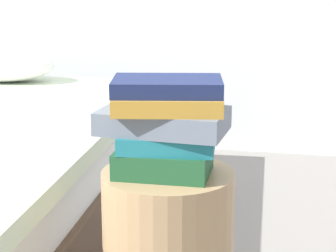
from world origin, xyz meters
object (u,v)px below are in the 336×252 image
Objects in this scene: book_teal at (170,140)px; book_ochre at (169,101)px; book_navy at (165,86)px; book_slate at (163,121)px; book_forest at (164,161)px.

book_ochre is (-0.00, -0.00, 0.09)m from book_teal.
book_navy is (-0.01, -0.01, 0.04)m from book_ochre.
book_slate is at bearing 141.06° from book_navy.
book_teal is 0.05m from book_slate.
book_navy reaches higher than book_slate.
book_slate reaches higher than book_forest.
book_navy reaches higher than book_ochre.
book_forest is 0.88× the size of book_ochre.
book_slate is 0.09m from book_navy.
book_navy is at bearing -145.44° from book_teal.
book_ochre is at bearing 45.87° from book_forest.
book_slate reaches higher than book_teal.
book_ochre is 0.99× the size of book_navy.
book_ochre is at bearing 38.78° from book_navy.
book_ochre is (0.01, 0.01, 0.15)m from book_forest.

